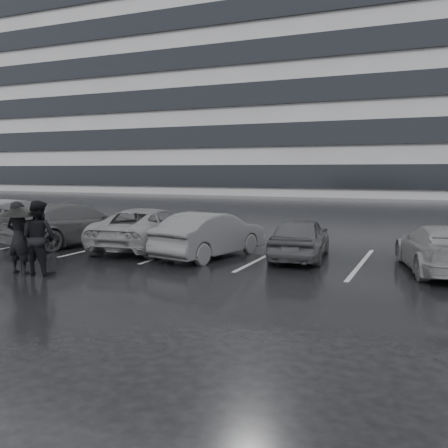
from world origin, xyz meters
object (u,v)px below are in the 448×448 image
car_west_d (19,219)px  car_west_a (211,235)px  car_west_b (149,229)px  car_west_c (75,224)px  car_main (300,238)px  car_east (441,249)px  pedestrian_left (19,237)px  pedestrian_right (39,238)px

car_west_d → car_west_a: bearing=-170.4°
car_west_b → car_west_c: (-2.87, -0.17, 0.05)m
car_main → car_west_d: bearing=-6.5°
car_east → pedestrian_left: size_ratio=2.29×
car_east → pedestrian_right: (-9.10, -4.18, 0.32)m
car_west_b → car_main: bearing=176.2°
car_west_b → pedestrian_right: bearing=80.1°
car_main → car_west_a: size_ratio=0.91×
car_west_a → car_main: bearing=-152.4°
car_main → pedestrian_right: bearing=34.8°
car_west_b → pedestrian_left: size_ratio=2.67×
car_west_a → car_west_b: (-2.49, 0.57, 0.01)m
car_west_a → pedestrian_right: 4.87m
pedestrian_right → car_east: bearing=-156.4°
car_west_c → pedestrian_left: bearing=131.2°
car_west_c → car_west_d: (-2.91, 0.36, 0.02)m
car_west_d → pedestrian_right: size_ratio=2.44×
car_east → car_main: bearing=-20.8°
car_west_d → pedestrian_left: size_ratio=2.47×
car_west_a → car_east: (6.26, 0.23, -0.06)m
car_west_b → car_east: car_west_b is taller
car_west_a → pedestrian_right: bearing=66.2°
car_west_c → pedestrian_right: bearing=137.3°
car_west_a → pedestrian_left: size_ratio=2.23×
car_west_b → pedestrian_right: (-0.35, -4.52, 0.25)m
car_west_d → pedestrian_right: bearing=153.9°
car_west_c → pedestrian_right: 5.03m
car_main → car_west_b: car_west_b is taller
car_east → car_west_d: bearing=-15.6°
car_west_b → pedestrian_left: bearing=73.6°
car_west_c → car_east: bearing=-163.6°
car_main → pedestrian_right: size_ratio=1.99×
car_west_a → pedestrian_left: pedestrian_left is taller
car_east → car_west_c: bearing=-14.4°
pedestrian_left → pedestrian_right: 0.55m
car_west_b → car_east: bearing=172.4°
car_west_a → car_east: bearing=-165.9°
car_west_d → car_east: size_ratio=1.08×
car_west_c → car_east: 11.62m
car_west_b → car_east: (8.74, -0.34, -0.07)m
car_main → pedestrian_right: (-5.36, -4.65, 0.29)m
pedestrian_right → car_west_c: bearing=-61.0°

